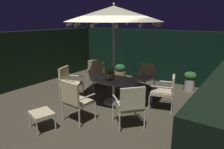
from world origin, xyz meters
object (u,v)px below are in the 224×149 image
patio_chair_northeast (166,90)px  potted_plant_front_corner (120,71)px  potted_plant_back_left (144,74)px  potted_plant_right_far (213,122)px  patio_chair_east (144,75)px  patio_dining_table (114,85)px  patio_chair_south (68,81)px  patio_chair_north (130,104)px  potted_plant_left_near (190,80)px  centerpiece_planter (109,74)px  patio_chair_southeast (97,72)px  ottoman_footrest (42,114)px  potted_plant_back_right (224,87)px  patio_umbrella (114,14)px  potted_plant_left_far (99,67)px  patio_chair_southwest (75,99)px

patio_chair_northeast → potted_plant_front_corner: 3.37m
potted_plant_front_corner → potted_plant_back_left: 1.06m
patio_chair_northeast → potted_plant_back_left: bearing=128.1°
potted_plant_right_far → patio_chair_east: bearing=145.8°
patio_dining_table → patio_chair_south: patio_chair_south is taller
patio_chair_north → potted_plant_left_near: 3.41m
centerpiece_planter → patio_chair_southeast: bearing=142.2°
patio_chair_east → potted_plant_left_near: size_ratio=1.41×
patio_chair_south → ottoman_footrest: 1.98m
patio_dining_table → potted_plant_right_far: 2.75m
centerpiece_planter → patio_chair_northeast: (1.47, 0.58, -0.36)m
patio_chair_south → patio_dining_table: bearing=17.3°
patio_chair_southeast → potted_plant_back_right: (3.86, 1.76, -0.28)m
patio_umbrella → patio_chair_southeast: patio_umbrella is taller
centerpiece_planter → potted_plant_front_corner: size_ratio=0.64×
potted_plant_back_right → potted_plant_left_far: bearing=-179.1°
patio_chair_east → potted_plant_back_right: 2.58m
potted_plant_back_right → potted_plant_right_far: (0.14, -2.76, -0.01)m
patio_umbrella → potted_plant_back_left: 3.46m
potted_plant_right_far → potted_plant_front_corner: (-4.04, 2.60, 0.00)m
potted_plant_front_corner → patio_chair_southwest: bearing=-72.5°
patio_chair_southwest → patio_chair_east: bearing=83.0°
potted_plant_back_right → patio_chair_southeast: bearing=-155.5°
patio_chair_south → potted_plant_right_far: patio_chair_south is taller
patio_chair_northeast → potted_plant_back_left: patio_chair_northeast is taller
potted_plant_back_left → potted_plant_right_far: bearing=-43.1°
patio_chair_southwest → potted_plant_back_right: size_ratio=1.93×
potted_plant_back_left → centerpiece_planter: bearing=-85.5°
patio_umbrella → patio_chair_southeast: bearing=147.9°
patio_chair_northeast → potted_plant_back_right: size_ratio=1.79×
centerpiece_planter → patio_dining_table: bearing=69.3°
patio_chair_south → potted_plant_back_left: (1.15, 3.04, -0.27)m
centerpiece_planter → patio_chair_south: centerpiece_planter is taller
centerpiece_planter → patio_chair_southwest: centerpiece_planter is taller
potted_plant_left_near → potted_plant_back_left: 1.84m
patio_chair_north → patio_chair_southeast: (-2.39, 1.78, -0.01)m
centerpiece_planter → patio_chair_east: 1.67m
patio_chair_north → patio_chair_south: patio_chair_north is taller
patio_chair_north → patio_chair_northeast: patio_chair_north is taller
potted_plant_back_right → potted_plant_right_far: potted_plant_right_far is taller
potted_plant_back_right → potted_plant_right_far: size_ratio=0.94×
patio_chair_north → potted_plant_back_left: patio_chair_north is taller
ottoman_footrest → potted_plant_back_left: potted_plant_back_left is taller
potted_plant_left_near → potted_plant_back_left: potted_plant_left_near is taller
patio_chair_southwest → potted_plant_left_far: size_ratio=1.78×
patio_dining_table → centerpiece_planter: size_ratio=4.31×
patio_dining_table → potted_plant_left_near: size_ratio=2.38×
potted_plant_right_far → patio_dining_table: bearing=175.6°
ottoman_footrest → potted_plant_right_far: size_ratio=1.08×
potted_plant_back_right → patio_chair_southwest: bearing=-123.6°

